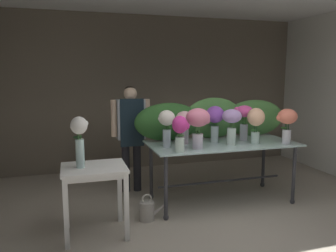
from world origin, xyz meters
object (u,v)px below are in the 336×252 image
(side_table_white, at_px, (94,176))
(vase_blush_peonies, at_px, (185,123))
(watering_can, at_px, (147,211))
(vase_rosy_ranunculus, at_px, (198,122))
(vase_magenta_hydrangea, at_px, (180,131))
(display_table_glass, at_px, (222,151))
(vase_fuchsia_freesia, at_px, (244,117))
(vase_peach_carnations, at_px, (256,121))
(vase_coral_dahlias, at_px, (287,121))
(vase_lilac_roses, at_px, (232,122))
(vase_white_roses_tall, at_px, (79,136))
(florist, at_px, (131,128))
(vase_ivory_anemones, at_px, (167,124))
(vase_violet_lilies, at_px, (215,119))

(side_table_white, height_order, vase_blush_peonies, vase_blush_peonies)
(watering_can, bearing_deg, vase_rosy_ranunculus, 6.10)
(vase_rosy_ranunculus, xyz_separation_m, vase_magenta_hydrangea, (-0.28, -0.12, -0.08))
(display_table_glass, distance_m, vase_fuchsia_freesia, 0.60)
(vase_peach_carnations, xyz_separation_m, vase_coral_dahlias, (0.39, -0.14, 0.01))
(vase_lilac_roses, height_order, vase_rosy_ranunculus, vase_rosy_ranunculus)
(vase_coral_dahlias, distance_m, vase_white_roses_tall, 2.76)
(vase_magenta_hydrangea, bearing_deg, vase_white_roses_tall, -173.50)
(vase_blush_peonies, bearing_deg, florist, 131.47)
(vase_ivory_anemones, bearing_deg, vase_magenta_hydrangea, -76.38)
(vase_rosy_ranunculus, relative_size, watering_can, 1.49)
(display_table_glass, height_order, vase_ivory_anemones, vase_ivory_anemones)
(vase_coral_dahlias, height_order, watering_can, vase_coral_dahlias)
(vase_rosy_ranunculus, distance_m, vase_ivory_anemones, 0.41)
(vase_fuchsia_freesia, xyz_separation_m, vase_rosy_ranunculus, (-0.85, -0.34, 0.01))
(vase_fuchsia_freesia, xyz_separation_m, vase_ivory_anemones, (-1.21, -0.13, -0.02))
(vase_peach_carnations, relative_size, vase_magenta_hydrangea, 1.09)
(vase_coral_dahlias, bearing_deg, florist, 150.87)
(watering_can, bearing_deg, display_table_glass, 15.82)
(vase_blush_peonies, distance_m, vase_ivory_anemones, 0.32)
(vase_peach_carnations, distance_m, vase_blush_peonies, 0.98)
(vase_white_roses_tall, bearing_deg, vase_blush_peonies, 22.42)
(vase_blush_peonies, bearing_deg, vase_lilac_roses, -23.09)
(vase_fuchsia_freesia, height_order, watering_can, vase_fuchsia_freesia)
(vase_violet_lilies, bearing_deg, watering_can, -160.25)
(side_table_white, height_order, vase_lilac_roses, vase_lilac_roses)
(vase_magenta_hydrangea, bearing_deg, vase_fuchsia_freesia, 21.88)
(florist, distance_m, vase_peach_carnations, 1.84)
(vase_lilac_roses, bearing_deg, display_table_glass, 107.20)
(side_table_white, xyz_separation_m, vase_ivory_anemones, (0.98, 0.46, 0.48))
(florist, bearing_deg, vase_rosy_ranunculus, -56.37)
(vase_magenta_hydrangea, relative_size, watering_can, 1.28)
(vase_fuchsia_freesia, bearing_deg, florist, 155.75)
(vase_ivory_anemones, bearing_deg, florist, 111.58)
(vase_lilac_roses, bearing_deg, florist, 141.75)
(vase_white_roses_tall, bearing_deg, display_table_glass, 14.65)
(vase_ivory_anemones, distance_m, vase_magenta_hydrangea, 0.33)
(florist, relative_size, vase_lilac_roses, 3.33)
(vase_fuchsia_freesia, bearing_deg, vase_coral_dahlias, -43.19)
(vase_blush_peonies, xyz_separation_m, vase_coral_dahlias, (1.34, -0.39, 0.03))
(vase_coral_dahlias, relative_size, vase_violet_lilies, 0.95)
(florist, relative_size, vase_white_roses_tall, 2.89)
(vase_magenta_hydrangea, bearing_deg, vase_coral_dahlias, 1.86)
(florist, bearing_deg, watering_can, -90.53)
(vase_ivory_anemones, xyz_separation_m, vase_coral_dahlias, (1.63, -0.27, 0.01))
(side_table_white, xyz_separation_m, vase_magenta_hydrangea, (1.06, 0.14, 0.44))
(display_table_glass, xyz_separation_m, vase_lilac_roses, (0.05, -0.17, 0.44))
(vase_violet_lilies, xyz_separation_m, vase_white_roses_tall, (-1.86, -0.56, -0.05))
(vase_white_roses_tall, bearing_deg, vase_lilac_roses, 9.49)
(side_table_white, height_order, vase_coral_dahlias, vase_coral_dahlias)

